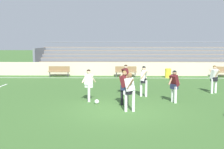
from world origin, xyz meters
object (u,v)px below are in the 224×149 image
(bench_centre_sideline, at_px, (224,71))
(player_white_on_ball, at_px, (214,77))
(trash_bin, at_px, (168,73))
(player_dark_wide_right, at_px, (126,77))
(soccer_ball, at_px, (97,102))
(bleacher_stand, at_px, (156,59))
(player_dark_trailing_run, at_px, (125,85))
(player_dark_wide_left, at_px, (174,84))
(player_white_dropping_back, at_px, (89,82))
(bench_near_bin, at_px, (126,71))
(player_white_pressing_high, at_px, (144,78))
(player_white_challenging, at_px, (130,88))
(bench_near_wall_gap, at_px, (59,70))

(bench_centre_sideline, relative_size, player_white_on_ball, 1.10)
(trash_bin, relative_size, player_dark_wide_right, 0.45)
(soccer_ball, bearing_deg, player_dark_wide_right, 58.10)
(bleacher_stand, relative_size, player_dark_wide_right, 13.37)
(bench_centre_sideline, distance_m, player_dark_trailing_run, 13.60)
(trash_bin, xyz_separation_m, player_dark_wide_left, (-1.33, -9.58, 0.56))
(trash_bin, distance_m, soccer_ball, 11.25)
(player_dark_wide_right, bearing_deg, player_white_dropping_back, -138.21)
(bleacher_stand, height_order, bench_centre_sideline, bleacher_stand)
(bench_near_bin, height_order, player_white_on_ball, player_white_on_ball)
(bleacher_stand, relative_size, player_white_pressing_high, 13.68)
(player_white_dropping_back, relative_size, player_dark_wide_right, 0.94)
(player_white_pressing_high, distance_m, soccer_ball, 3.22)
(bleacher_stand, distance_m, player_dark_wide_right, 12.68)
(player_white_pressing_high, relative_size, player_white_on_ball, 1.03)
(player_white_challenging, bearing_deg, bleacher_stand, 78.92)
(bleacher_stand, distance_m, bench_near_bin, 5.25)
(player_dark_wide_right, relative_size, player_white_pressing_high, 1.02)
(bench_centre_sideline, bearing_deg, player_white_dropping_back, -136.72)
(player_dark_wide_left, bearing_deg, soccer_ball, -173.68)
(player_white_challenging, distance_m, soccer_ball, 2.32)
(player_dark_trailing_run, height_order, soccer_ball, player_dark_trailing_run)
(bench_centre_sideline, bearing_deg, soccer_ball, -133.63)
(trash_bin, relative_size, player_white_pressing_high, 0.46)
(trash_bin, distance_m, player_white_on_ball, 7.17)
(trash_bin, distance_m, player_white_dropping_back, 10.92)
(bench_near_wall_gap, relative_size, bench_centre_sideline, 1.00)
(bench_centre_sideline, bearing_deg, trash_bin, -175.46)
(player_white_dropping_back, height_order, player_dark_wide_left, player_white_dropping_back)
(player_dark_trailing_run, relative_size, player_white_challenging, 0.97)
(bench_near_wall_gap, relative_size, player_dark_wide_right, 1.04)
(bench_near_bin, distance_m, player_white_dropping_back, 9.97)
(bench_near_wall_gap, xyz_separation_m, bench_centre_sideline, (13.90, 0.00, 0.00))
(player_dark_wide_right, bearing_deg, trash_bin, 64.30)
(bench_near_wall_gap, relative_size, player_white_dropping_back, 1.11)
(bleacher_stand, relative_size, bench_near_wall_gap, 12.82)
(bench_near_bin, height_order, bench_near_wall_gap, same)
(player_dark_wide_right, xyz_separation_m, player_white_pressing_high, (0.98, -0.43, -0.03))
(bleacher_stand, relative_size, player_white_challenging, 13.56)
(player_dark_wide_left, xyz_separation_m, player_white_on_ball, (2.81, 2.59, 0.02))
(trash_bin, height_order, player_white_pressing_high, player_white_pressing_high)
(bench_centre_sideline, bearing_deg, player_dark_wide_left, -121.42)
(bench_near_wall_gap, height_order, player_white_on_ball, player_white_on_ball)
(bleacher_stand, relative_size, bench_near_bin, 12.82)
(player_white_dropping_back, xyz_separation_m, player_dark_wide_right, (1.91, 1.71, 0.07))
(player_dark_trailing_run, xyz_separation_m, player_white_challenging, (0.20, -1.28, 0.03))
(bench_centre_sideline, relative_size, player_white_dropping_back, 1.11)
(player_white_dropping_back, relative_size, soccer_ball, 7.40)
(bleacher_stand, distance_m, bench_near_wall_gap, 9.69)
(bench_near_wall_gap, height_order, player_white_challenging, player_white_challenging)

